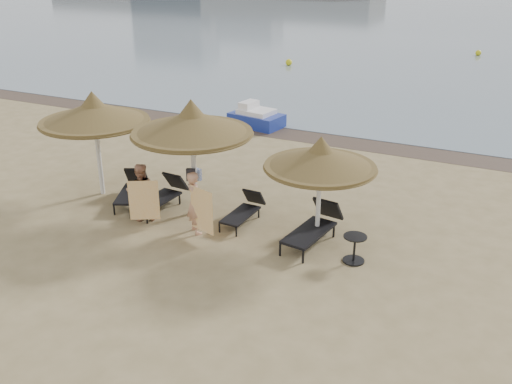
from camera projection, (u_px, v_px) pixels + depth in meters
ground at (187, 239)px, 14.51m from camera, size 160.00×160.00×0.00m
sea at (487, 0)px, 80.82m from camera, size 200.00×140.00×0.03m
wet_sand_strip at (314, 137)px, 22.30m from camera, size 200.00×1.60×0.01m
palapa_left at (94, 113)px, 16.23m from camera, size 3.16×3.16×3.13m
palapa_center at (192, 124)px, 14.95m from camera, size 3.27×3.27×3.24m
palapa_right at (320, 158)px, 13.64m from camera, size 2.76×2.76×2.74m
lounger_far_left at (132, 189)px, 16.59m from camera, size 1.30×1.95×0.83m
lounger_near_left at (162, 195)px, 16.13m from camera, size 0.78×1.98×0.87m
lounger_near_right at (244, 210)px, 15.35m from camera, size 0.61×1.69×0.75m
lounger_far_right at (315, 226)px, 14.27m from camera, size 1.00×2.18×0.94m
side_table at (354, 250)px, 13.36m from camera, size 0.55×0.55×0.67m
person_left at (140, 188)px, 15.22m from camera, size 1.02×0.93×1.86m
person_right at (195, 198)px, 14.49m from camera, size 1.06×1.01×1.95m
towel_left at (144, 200)px, 14.86m from camera, size 0.70×0.40×1.10m
towel_right at (202, 210)px, 14.21m from camera, size 0.79×0.28×1.16m
bag_patterned at (198, 174)px, 15.68m from camera, size 0.28×0.17×0.33m
bag_dark at (191, 175)px, 15.36m from camera, size 0.26×0.15×0.35m
pedal_boat at (256, 117)px, 23.54m from camera, size 2.33×1.61×1.00m
buoy_left at (289, 62)px, 35.77m from camera, size 0.41×0.41×0.41m
buoy_mid at (478, 53)px, 39.03m from camera, size 0.39×0.39×0.39m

